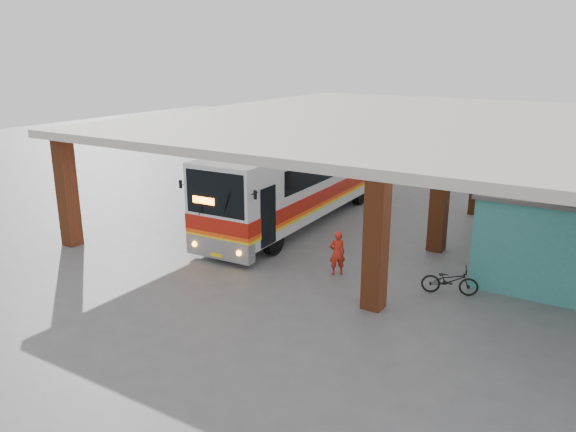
# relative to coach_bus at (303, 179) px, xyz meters

# --- Properties ---
(ground) EXTENTS (90.00, 90.00, 0.00)m
(ground) POSITION_rel_coach_bus_xyz_m (3.46, -3.78, -1.90)
(ground) COLOR #515154
(ground) RESTS_ON ground
(brick_columns) EXTENTS (20.10, 21.60, 4.35)m
(brick_columns) POSITION_rel_coach_bus_xyz_m (4.89, 1.22, 0.27)
(brick_columns) COLOR brown
(brick_columns) RESTS_ON ground
(canopy_roof) EXTENTS (21.00, 23.00, 0.30)m
(canopy_roof) POSITION_rel_coach_bus_xyz_m (3.96, 2.72, 2.60)
(canopy_roof) COLOR #BCB8AA
(canopy_roof) RESTS_ON brick_columns
(shop_building) EXTENTS (5.20, 8.20, 3.11)m
(shop_building) POSITION_rel_coach_bus_xyz_m (10.95, 0.22, -0.34)
(shop_building) COLOR #327D73
(shop_building) RESTS_ON ground
(coach_bus) EXTENTS (3.28, 13.27, 3.83)m
(coach_bus) POSITION_rel_coach_bus_xyz_m (0.00, 0.00, 0.00)
(coach_bus) COLOR silver
(coach_bus) RESTS_ON ground
(motorcycle) EXTENTS (1.85, 1.13, 0.92)m
(motorcycle) POSITION_rel_coach_bus_xyz_m (8.10, -4.59, -1.44)
(motorcycle) COLOR black
(motorcycle) RESTS_ON ground
(pedestrian) EXTENTS (0.67, 0.65, 1.55)m
(pedestrian) POSITION_rel_coach_bus_xyz_m (4.33, -5.00, -1.13)
(pedestrian) COLOR red
(pedestrian) RESTS_ON ground
(red_chair) EXTENTS (0.53, 0.53, 0.85)m
(red_chair) POSITION_rel_coach_bus_xyz_m (8.10, 3.77, -1.52)
(red_chair) COLOR red
(red_chair) RESTS_ON ground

